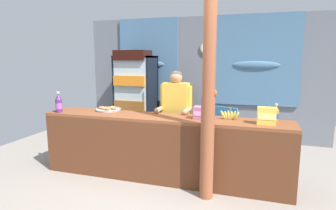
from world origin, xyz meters
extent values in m
plane|color=gray|center=(0.00, 1.12, 0.00)|extent=(7.26, 7.26, 0.00)
cube|color=slate|center=(0.00, 2.85, 1.28)|extent=(5.15, 0.12, 2.56)
cube|color=teal|center=(-1.20, 2.76, 1.66)|extent=(1.35, 0.04, 1.79)
ellipsoid|color=teal|center=(-1.20, 2.74, 1.57)|extent=(0.74, 0.10, 0.16)
cube|color=teal|center=(1.08, 2.76, 1.66)|extent=(1.65, 0.04, 1.79)
ellipsoid|color=teal|center=(1.08, 2.74, 1.57)|extent=(0.91, 0.10, 0.16)
cylinder|color=tan|center=(0.10, 2.77, 1.91)|extent=(0.28, 0.03, 0.28)
cylinder|color=white|center=(0.10, 2.76, 1.91)|extent=(0.23, 0.01, 0.23)
cube|color=beige|center=(1.10, 2.77, 1.65)|extent=(0.24, 0.02, 0.18)
cube|color=brown|center=(-0.13, 0.53, 0.88)|extent=(3.49, 0.53, 0.04)
cube|color=brown|center=(-0.13, 0.28, 0.43)|extent=(3.49, 0.04, 0.86)
cube|color=brown|center=(-1.83, 0.53, 0.43)|extent=(0.08, 0.48, 0.86)
cube|color=brown|center=(1.58, 0.53, 0.43)|extent=(0.08, 0.48, 0.86)
cylinder|color=#995133|center=(0.57, 0.16, 0.63)|extent=(0.16, 0.16, 1.25)
cylinder|color=#995133|center=(0.57, 0.16, 1.88)|extent=(0.15, 0.15, 1.25)
ellipsoid|color=#995133|center=(0.65, 0.16, 1.30)|extent=(0.06, 0.05, 0.08)
cube|color=black|center=(-1.31, 2.59, 0.88)|extent=(0.78, 0.04, 1.75)
cube|color=black|center=(-1.68, 2.31, 0.88)|extent=(0.04, 0.61, 1.75)
cube|color=black|center=(-0.94, 2.31, 0.88)|extent=(0.04, 0.61, 1.75)
cube|color=black|center=(-1.31, 2.31, 1.73)|extent=(0.78, 0.61, 0.04)
cube|color=black|center=(-1.31, 2.31, 0.04)|extent=(0.78, 0.61, 0.08)
cube|color=silver|center=(-1.31, 2.01, 0.93)|extent=(0.72, 0.02, 1.59)
cylinder|color=#B7B7BC|center=(-0.98, 1.98, 0.88)|extent=(0.02, 0.02, 0.40)
cube|color=silver|center=(-1.31, 2.31, 0.65)|extent=(0.70, 0.53, 0.02)
cube|color=brown|center=(-1.31, 2.18, 0.76)|extent=(0.66, 0.49, 0.20)
cube|color=silver|center=(-1.31, 2.31, 1.15)|extent=(0.70, 0.53, 0.02)
cube|color=orange|center=(-1.31, 2.18, 1.26)|extent=(0.66, 0.49, 0.20)
cube|color=silver|center=(-1.31, 2.31, 1.65)|extent=(0.70, 0.53, 0.02)
cube|color=black|center=(-1.31, 2.18, 1.76)|extent=(0.66, 0.49, 0.20)
cube|color=brown|center=(-0.59, 2.49, 0.59)|extent=(0.04, 0.28, 1.19)
cube|color=brown|center=(-0.15, 2.49, 0.59)|extent=(0.04, 0.28, 1.19)
cube|color=brown|center=(-0.37, 2.49, 1.01)|extent=(0.44, 0.28, 0.02)
cylinder|color=orange|center=(-0.44, 2.49, 1.07)|extent=(0.05, 0.05, 0.10)
cylinder|color=brown|center=(-0.30, 2.49, 1.09)|extent=(0.06, 0.06, 0.13)
cube|color=brown|center=(-0.37, 2.49, 0.65)|extent=(0.44, 0.28, 0.02)
cylinder|color=silver|center=(-0.44, 2.49, 0.73)|extent=(0.05, 0.05, 0.12)
cylinder|color=orange|center=(-0.30, 2.49, 0.74)|extent=(0.06, 0.06, 0.14)
cube|color=brown|center=(-0.37, 2.49, 0.30)|extent=(0.44, 0.28, 0.02)
cylinder|color=#75C64C|center=(-0.44, 2.49, 0.38)|extent=(0.06, 0.06, 0.15)
cylinder|color=#75C64C|center=(-0.30, 2.49, 0.36)|extent=(0.07, 0.07, 0.10)
cube|color=#3884D6|center=(0.69, 2.00, 0.44)|extent=(0.56, 0.56, 0.04)
cube|color=#3884D6|center=(0.62, 1.82, 0.66)|extent=(0.41, 0.18, 0.40)
cylinder|color=#3884D6|center=(0.93, 2.12, 0.22)|extent=(0.04, 0.04, 0.44)
cylinder|color=#3884D6|center=(0.58, 2.25, 0.22)|extent=(0.04, 0.04, 0.44)
cylinder|color=#3884D6|center=(0.80, 1.76, 0.22)|extent=(0.04, 0.04, 0.44)
cylinder|color=#3884D6|center=(0.45, 1.89, 0.22)|extent=(0.04, 0.04, 0.44)
cube|color=#3884D6|center=(0.88, 1.93, 0.56)|extent=(0.17, 0.39, 0.03)
cube|color=#3884D6|center=(0.50, 2.07, 0.56)|extent=(0.17, 0.39, 0.03)
cylinder|color=#28282D|center=(-0.14, 1.00, 0.41)|extent=(0.11, 0.11, 0.81)
cylinder|color=#28282D|center=(0.02, 1.00, 0.41)|extent=(0.11, 0.11, 0.81)
cube|color=gold|center=(-0.06, 1.00, 1.07)|extent=(0.39, 0.20, 0.53)
sphere|color=tan|center=(-0.06, 1.00, 1.42)|extent=(0.19, 0.19, 0.19)
ellipsoid|color=#4C4742|center=(-0.06, 1.01, 1.46)|extent=(0.18, 0.18, 0.10)
cylinder|color=gold|center=(-0.27, 1.00, 1.12)|extent=(0.08, 0.08, 0.35)
cylinder|color=tan|center=(-0.27, 0.85, 0.94)|extent=(0.07, 0.26, 0.07)
sphere|color=tan|center=(-0.27, 0.72, 0.94)|extent=(0.08, 0.08, 0.08)
cylinder|color=gold|center=(0.15, 1.00, 1.12)|extent=(0.08, 0.08, 0.35)
cylinder|color=tan|center=(0.15, 0.85, 0.94)|extent=(0.07, 0.26, 0.07)
sphere|color=tan|center=(0.15, 0.72, 0.94)|extent=(0.08, 0.08, 0.08)
cylinder|color=#56286B|center=(-1.70, 0.35, 1.00)|extent=(0.10, 0.10, 0.20)
cone|color=#56286B|center=(-1.70, 0.35, 1.14)|extent=(0.10, 0.10, 0.09)
cylinder|color=silver|center=(-1.70, 0.35, 1.20)|extent=(0.04, 0.04, 0.03)
cylinder|color=purple|center=(-1.70, 0.35, 1.00)|extent=(0.10, 0.10, 0.09)
cylinder|color=orange|center=(1.36, 0.67, 0.98)|extent=(0.08, 0.08, 0.15)
cone|color=orange|center=(1.36, 0.67, 1.08)|extent=(0.08, 0.08, 0.07)
cylinder|color=white|center=(1.36, 0.67, 1.13)|extent=(0.03, 0.03, 0.02)
cylinder|color=#194C99|center=(1.36, 0.67, 0.98)|extent=(0.08, 0.08, 0.07)
cube|color=#EAD14C|center=(1.24, 0.47, 1.01)|extent=(0.22, 0.12, 0.21)
cube|color=#FFFF8C|center=(1.24, 0.40, 1.01)|extent=(0.20, 0.00, 0.07)
cube|color=#B76699|center=(0.40, 0.54, 0.99)|extent=(0.16, 0.15, 0.17)
cube|color=#F7A5D8|center=(0.40, 0.46, 0.99)|extent=(0.15, 0.00, 0.06)
cylinder|color=#BCBCC1|center=(-1.07, 0.71, 0.91)|extent=(0.37, 0.37, 0.02)
torus|color=#BCBCC1|center=(-1.07, 0.71, 0.93)|extent=(0.39, 0.39, 0.02)
ellipsoid|color=#A36638|center=(-0.97, 0.71, 0.94)|extent=(0.07, 0.09, 0.04)
ellipsoid|color=tan|center=(-1.03, 0.78, 0.94)|extent=(0.08, 0.08, 0.04)
ellipsoid|color=#A36638|center=(-1.09, 0.75, 0.94)|extent=(0.10, 0.09, 0.04)
ellipsoid|color=#B2753D|center=(-1.18, 0.71, 0.94)|extent=(0.11, 0.08, 0.04)
ellipsoid|color=#C68947|center=(-1.10, 0.65, 0.94)|extent=(0.07, 0.06, 0.05)
ellipsoid|color=#B2753D|center=(-1.03, 0.64, 0.95)|extent=(0.07, 0.08, 0.05)
ellipsoid|color=#CCC14C|center=(0.70, 0.61, 0.96)|extent=(0.09, 0.04, 0.13)
ellipsoid|color=#CCC14C|center=(0.74, 0.61, 0.96)|extent=(0.07, 0.03, 0.12)
ellipsoid|color=#CCC14C|center=(0.77, 0.61, 0.96)|extent=(0.05, 0.03, 0.13)
ellipsoid|color=#CCC14C|center=(0.81, 0.61, 0.96)|extent=(0.06, 0.04, 0.13)
ellipsoid|color=#CCC14C|center=(0.84, 0.63, 0.96)|extent=(0.06, 0.04, 0.13)
ellipsoid|color=#CCC14C|center=(0.88, 0.61, 0.96)|extent=(0.09, 0.05, 0.13)
cylinder|color=olive|center=(0.79, 0.62, 1.03)|extent=(0.02, 0.02, 0.05)
camera|label=1|loc=(1.09, -3.08, 1.71)|focal=29.87mm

